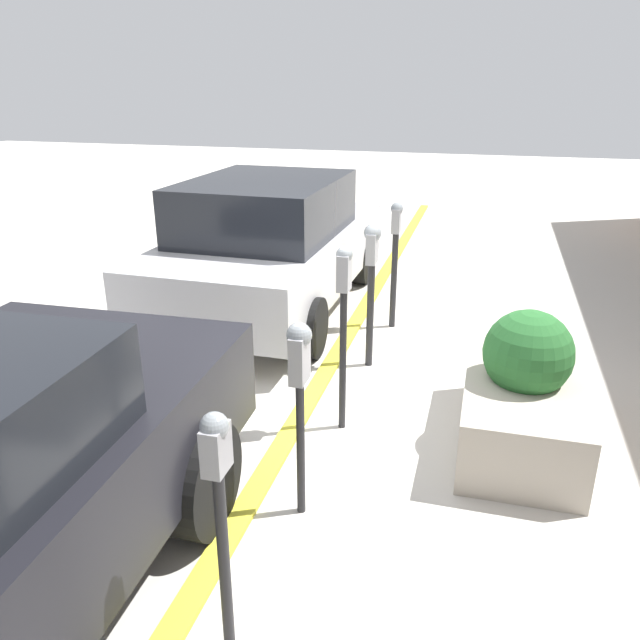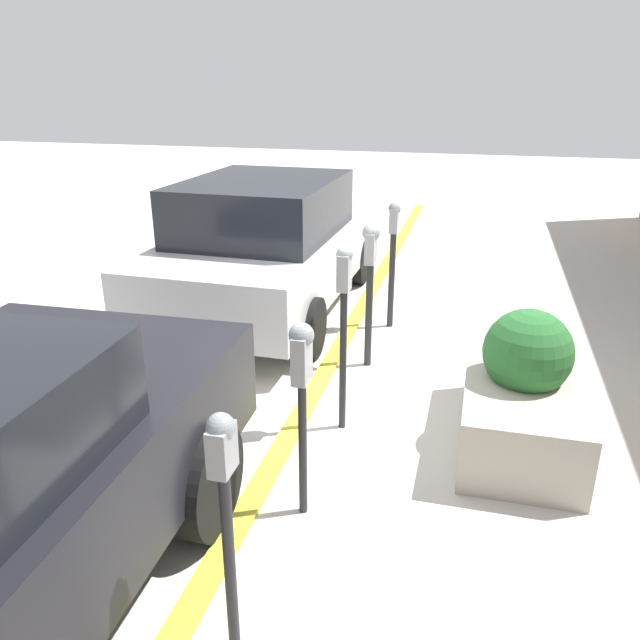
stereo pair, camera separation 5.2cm
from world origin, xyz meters
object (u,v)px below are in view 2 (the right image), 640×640
object	(u,v)px
parking_meter_fourth	(370,268)
parking_meter_nearest	(225,496)
parked_car_middle	(268,245)
parking_meter_farthest	(393,246)
parking_meter_second	(302,375)
planter_box	(522,394)
parking_meter_middle	(344,306)

from	to	relation	value
parking_meter_fourth	parking_meter_nearest	bearing A→B (deg)	179.72
parking_meter_fourth	parked_car_middle	xyz separation A→B (m)	(1.27, 1.47, -0.18)
parking_meter_farthest	parking_meter_second	bearing A→B (deg)	179.00
parking_meter_farthest	planter_box	distance (m)	2.61
parking_meter_second	planter_box	distance (m)	1.97
parking_meter_middle	parking_meter_farthest	xyz separation A→B (m)	(2.32, -0.05, -0.11)
parking_meter_second	parking_meter_farthest	bearing A→B (deg)	-1.00
parking_meter_nearest	planter_box	distance (m)	2.86
parking_meter_middle	parked_car_middle	xyz separation A→B (m)	(2.49, 1.48, -0.24)
parking_meter_nearest	parking_meter_middle	world-z (taller)	parking_meter_middle
parked_car_middle	parking_meter_second	bearing A→B (deg)	-156.56
parking_meter_middle	parked_car_middle	bearing A→B (deg)	30.71
parking_meter_nearest	parking_meter_middle	xyz separation A→B (m)	(2.27, -0.03, 0.09)
parked_car_middle	planter_box	bearing A→B (deg)	-128.00
parking_meter_nearest	parked_car_middle	bearing A→B (deg)	16.91
parked_car_middle	parking_meter_fourth	bearing A→B (deg)	-129.52
parking_meter_second	parked_car_middle	xyz separation A→B (m)	(3.60, 1.47, -0.18)
parking_meter_nearest	parking_meter_fourth	distance (m)	3.50
parking_meter_fourth	planter_box	distance (m)	1.87
parking_meter_nearest	planter_box	xyz separation A→B (m)	(2.42, -1.42, -0.56)
parking_meter_second	parking_meter_middle	size ratio (longest dim) A/B	0.88
parking_meter_middle	parking_meter_fourth	distance (m)	1.23
parking_meter_middle	planter_box	distance (m)	1.54
parking_meter_farthest	parked_car_middle	world-z (taller)	parked_car_middle
parking_meter_fourth	parking_meter_farthest	world-z (taller)	parking_meter_farthest
parking_meter_second	parking_meter_farthest	world-z (taller)	parking_meter_farthest
parking_meter_farthest	parked_car_middle	distance (m)	1.54
planter_box	parking_meter_nearest	bearing A→B (deg)	149.66
parking_meter_second	parking_meter_farthest	size ratio (longest dim) A/B	0.94
parking_meter_middle	parking_meter_fourth	bearing A→B (deg)	0.68
parking_meter_nearest	parking_meter_second	world-z (taller)	parking_meter_nearest
parking_meter_fourth	parked_car_middle	bearing A→B (deg)	49.18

